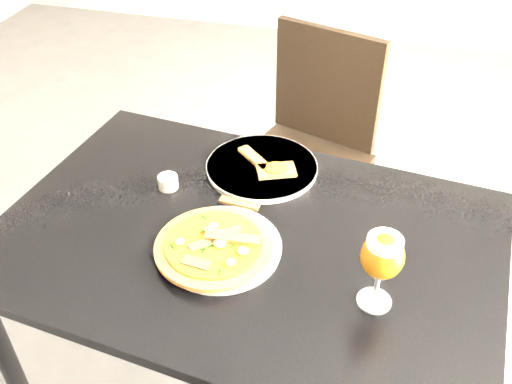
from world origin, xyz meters
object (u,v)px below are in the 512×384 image
(dining_table, at_px, (246,260))
(beer_glass, at_px, (382,257))
(chair_far, at_px, (307,149))
(pizza, at_px, (214,245))

(dining_table, height_order, beer_glass, beer_glass)
(chair_far, xyz_separation_m, beer_glass, (0.30, -0.88, 0.37))
(beer_glass, bearing_deg, chair_far, 108.74)
(pizza, height_order, beer_glass, beer_glass)
(dining_table, bearing_deg, pizza, -116.07)
(chair_far, xyz_separation_m, pizza, (-0.07, -0.83, 0.26))
(beer_glass, bearing_deg, pizza, 171.97)
(chair_far, distance_m, pizza, 0.88)
(dining_table, bearing_deg, chair_far, 94.88)
(dining_table, distance_m, chair_far, 0.76)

